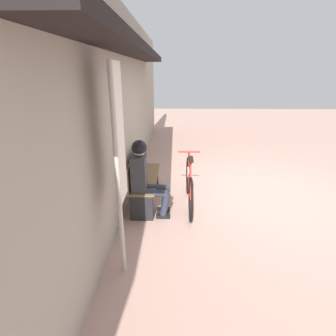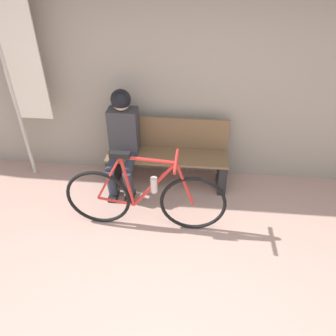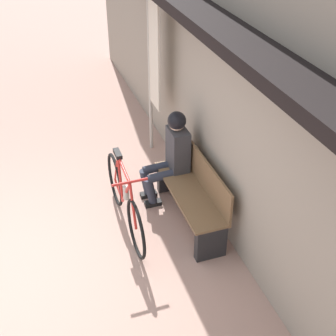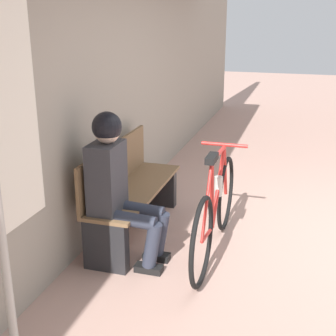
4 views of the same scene
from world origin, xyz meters
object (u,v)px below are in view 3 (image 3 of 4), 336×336
(park_bench_near, at_px, (193,194))
(bicycle, at_px, (125,200))
(person_seated, at_px, (171,151))
(banner_pole, at_px, (153,64))

(park_bench_near, height_order, bicycle, bicycle)
(bicycle, height_order, person_seated, person_seated)
(bicycle, xyz_separation_m, person_seated, (-0.37, 0.72, 0.33))
(bicycle, xyz_separation_m, banner_pole, (-1.50, 0.84, 1.04))
(bicycle, bearing_deg, banner_pole, 150.77)
(person_seated, bearing_deg, banner_pole, 173.89)
(person_seated, xyz_separation_m, banner_pole, (-1.13, 0.12, 0.71))
(bicycle, distance_m, person_seated, 0.87)
(bicycle, bearing_deg, person_seated, 117.04)
(park_bench_near, xyz_separation_m, banner_pole, (-1.65, 0.02, 1.04))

